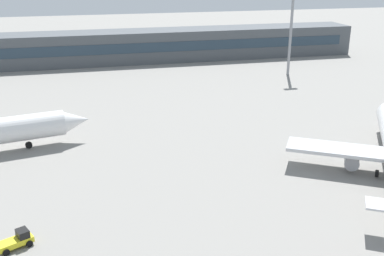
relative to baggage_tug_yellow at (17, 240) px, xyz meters
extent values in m
plane|color=gray|center=(16.73, 22.81, -0.80)|extent=(400.00, 400.00, 0.00)
cube|color=#4C5156|center=(16.73, 91.32, 3.70)|extent=(149.15, 12.00, 9.00)
cube|color=#263847|center=(16.73, 85.27, 4.15)|extent=(141.70, 0.16, 2.80)
cylinder|color=gray|center=(44.11, 8.19, 0.80)|extent=(3.40, 3.80, 2.02)
cylinder|color=black|center=(46.51, 5.54, -0.29)|extent=(0.87, 1.07, 1.01)
cone|color=silver|center=(6.29, 29.31, 2.74)|extent=(5.12, 4.63, 3.87)
cylinder|color=black|center=(-1.19, 27.90, -0.26)|extent=(1.13, 0.62, 1.07)
cube|color=yellow|center=(-0.22, -0.11, -0.15)|extent=(3.89, 2.91, 0.60)
cube|color=black|center=(0.59, 0.29, 0.50)|extent=(1.60, 1.74, 0.90)
cylinder|color=black|center=(1.20, -0.29, -0.45)|extent=(0.74, 0.53, 0.70)
cylinder|color=black|center=(0.52, 1.12, -0.45)|extent=(0.74, 0.53, 0.70)
cylinder|color=black|center=(-0.96, -1.33, -0.45)|extent=(0.74, 0.53, 0.70)
cylinder|color=black|center=(-1.64, 0.08, -0.45)|extent=(0.74, 0.53, 0.70)
cylinder|color=gray|center=(60.74, 64.73, 11.09)|extent=(0.70, 0.70, 23.77)
camera|label=1|loc=(8.02, -43.74, 27.27)|focal=42.70mm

